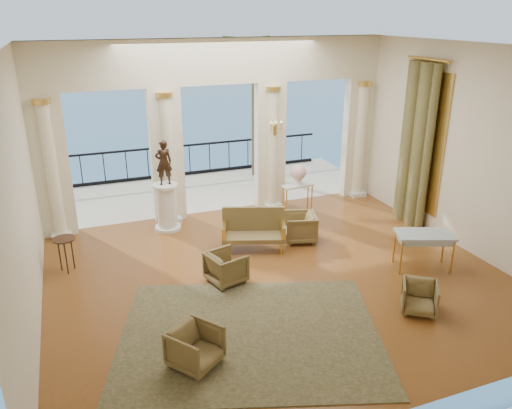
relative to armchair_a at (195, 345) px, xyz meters
name	(u,v)px	position (x,y,z in m)	size (l,w,h in m)	color
floor	(278,277)	(2.24, 2.05, -0.35)	(9.00, 9.00, 0.00)	#482E12
room_walls	(307,155)	(2.24, 0.94, 2.53)	(9.00, 9.00, 9.00)	#F1E7CA
arcade	(220,117)	(2.24, 5.88, 2.23)	(9.00, 0.56, 4.50)	#F1E9C7
terrace	(203,191)	(2.24, 7.85, -0.40)	(10.00, 3.60, 0.10)	beige
balustrade	(190,163)	(2.24, 9.45, 0.06)	(9.00, 0.06, 1.03)	black
palm_tree	(255,46)	(4.24, 8.65, 3.74)	(2.00, 2.00, 4.50)	#4C3823
sea	(95,103)	(2.24, 62.05, -6.35)	(160.00, 160.00, 0.00)	#326297
curtain	(415,145)	(6.53, 3.55, 1.67)	(0.33, 1.40, 4.09)	brown
window_frame	(422,141)	(6.71, 3.55, 1.75)	(0.04, 1.60, 3.40)	gold
wall_sconce	(275,129)	(3.64, 5.56, 1.88)	(0.30, 0.11, 0.33)	gold
rug	(250,334)	(1.04, 0.42, -0.34)	(4.32, 3.36, 0.02)	#33361B
armchair_a	(195,345)	(0.00, 0.00, 0.00)	(0.68, 0.64, 0.70)	#46381A
armchair_b	(420,296)	(4.13, 0.00, -0.04)	(0.61, 0.57, 0.63)	#46381A
armchair_c	(300,226)	(3.42, 3.48, 0.02)	(0.72, 0.68, 0.75)	#46381A
armchair_d	(226,266)	(1.21, 2.26, 0.00)	(0.68, 0.64, 0.70)	#46381A
settee	(253,229)	(2.26, 3.51, 0.11)	(1.54, 1.04, 0.94)	#46381A
game_table	(425,237)	(5.24, 1.34, 0.36)	(1.31, 1.00, 0.80)	#94B1BF
pedestal	(167,208)	(0.64, 5.25, 0.22)	(0.65, 0.65, 1.18)	silver
statue	(164,162)	(0.64, 5.25, 1.38)	(0.40, 0.26, 1.09)	black
console_table	(298,190)	(4.12, 5.10, 0.31)	(0.87, 0.42, 0.80)	silver
urn	(298,173)	(4.12, 5.10, 0.76)	(0.42, 0.42, 0.56)	white
side_table	(64,243)	(-1.76, 3.85, 0.29)	(0.46, 0.46, 0.75)	black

